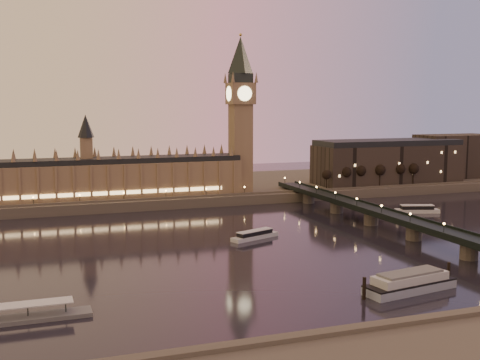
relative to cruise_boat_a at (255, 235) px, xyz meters
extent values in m
plane|color=black|center=(-21.41, -8.47, -1.84)|extent=(700.00, 700.00, 0.00)
cube|color=#423D35|center=(8.59, 156.53, 1.16)|extent=(560.00, 130.00, 6.00)
cube|color=brown|center=(-61.41, 112.53, 15.16)|extent=(180.00, 26.00, 22.00)
cube|color=black|center=(-61.41, 112.53, 27.76)|extent=(180.00, 22.00, 3.20)
cube|color=#FFCC7F|center=(-61.41, 99.03, 9.16)|extent=(153.00, 0.25, 2.20)
cube|color=brown|center=(32.59, 112.53, 33.16)|extent=(13.00, 13.00, 58.00)
cube|color=brown|center=(32.59, 112.53, 69.16)|extent=(16.00, 16.00, 14.00)
cylinder|color=#FFEAA5|center=(32.59, 104.35, 69.16)|extent=(9.60, 0.35, 9.60)
cylinder|color=#FFEAA5|center=(24.41, 112.53, 69.16)|extent=(0.35, 9.60, 9.60)
cube|color=black|center=(32.59, 112.53, 79.16)|extent=(13.00, 13.00, 6.00)
cone|color=black|center=(32.59, 112.53, 94.16)|extent=(17.68, 17.68, 24.00)
sphere|color=gold|center=(32.59, 112.53, 107.16)|extent=(2.00, 2.00, 2.00)
cube|color=black|center=(70.59, -8.47, 6.16)|extent=(13.00, 260.00, 2.00)
cube|color=black|center=(64.29, -8.47, 7.66)|extent=(0.60, 260.00, 1.00)
cube|color=black|center=(76.89, -8.47, 7.66)|extent=(0.60, 260.00, 1.00)
cube|color=black|center=(150.59, 118.53, 18.16)|extent=(110.00, 36.00, 28.00)
cube|color=black|center=(150.59, 118.53, 34.16)|extent=(108.00, 34.00, 4.00)
cube|color=black|center=(220.59, 130.53, 21.16)|extent=(60.00, 30.00, 34.00)
cylinder|color=black|center=(91.27, 100.53, 9.22)|extent=(0.70, 0.70, 10.13)
sphere|color=black|center=(91.27, 100.53, 14.51)|extent=(6.75, 6.75, 6.75)
cylinder|color=black|center=(105.44, 100.53, 9.22)|extent=(0.70, 0.70, 10.13)
sphere|color=black|center=(105.44, 100.53, 14.51)|extent=(6.75, 6.75, 6.75)
cylinder|color=black|center=(119.61, 100.53, 9.22)|extent=(0.70, 0.70, 10.13)
sphere|color=black|center=(119.61, 100.53, 14.51)|extent=(6.75, 6.75, 6.75)
cylinder|color=black|center=(133.78, 100.53, 9.22)|extent=(0.70, 0.70, 10.13)
sphere|color=black|center=(133.78, 100.53, 14.51)|extent=(6.75, 6.75, 6.75)
cylinder|color=black|center=(147.96, 100.53, 9.22)|extent=(0.70, 0.70, 10.13)
sphere|color=black|center=(147.96, 100.53, 14.51)|extent=(6.75, 6.75, 6.75)
cylinder|color=black|center=(162.13, 100.53, 9.22)|extent=(0.70, 0.70, 10.13)
sphere|color=black|center=(162.13, 100.53, 14.51)|extent=(6.75, 6.75, 6.75)
cube|color=silver|center=(0.00, 0.00, -0.88)|extent=(26.38, 15.03, 1.92)
cube|color=black|center=(0.00, 0.00, 1.03)|extent=(19.69, 11.54, 1.92)
cube|color=silver|center=(0.00, 0.00, 2.17)|extent=(20.26, 11.95, 0.35)
cube|color=silver|center=(115.89, 32.89, -0.76)|extent=(26.24, 14.05, 2.16)
cube|color=black|center=(115.89, 32.89, 1.40)|extent=(19.57, 10.88, 2.16)
cube|color=silver|center=(115.89, 32.89, 2.67)|extent=(20.14, 11.29, 0.39)
cube|color=#8C99B2|center=(21.56, -93.93, -0.42)|extent=(36.17, 15.45, 2.85)
cube|color=black|center=(21.56, -93.93, 1.28)|extent=(36.17, 15.45, 0.55)
cube|color=silver|center=(21.56, -93.93, 2.97)|extent=(29.51, 13.30, 2.85)
cube|color=#595B5E|center=(21.56, -93.93, 4.78)|extent=(25.02, 11.50, 0.77)
cylinder|color=black|center=(2.12, -96.15, 1.88)|extent=(1.20, 1.20, 7.44)
cylinder|color=black|center=(41.01, -89.70, 1.88)|extent=(1.20, 1.20, 7.44)
cube|color=#595B5E|center=(-107.38, -79.66, -1.19)|extent=(45.85, 7.64, 1.31)
cube|color=silver|center=(-108.47, -79.66, 3.12)|extent=(37.12, 6.55, 0.33)
camera|label=1|loc=(-100.83, -264.12, 62.50)|focal=45.00mm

